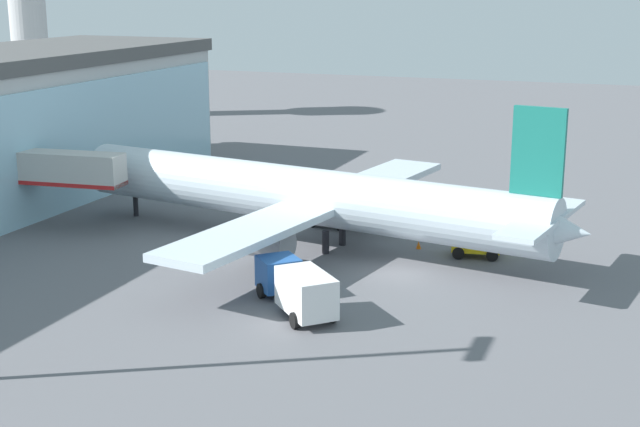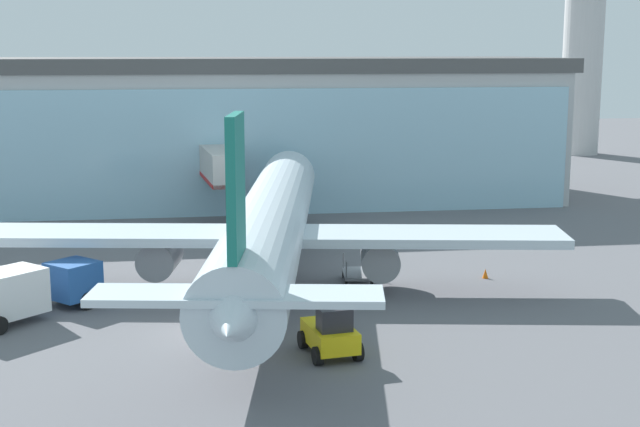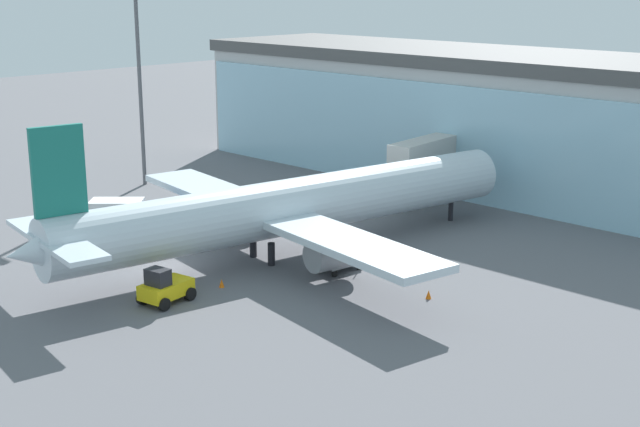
{
  "view_description": "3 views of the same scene",
  "coord_description": "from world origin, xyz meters",
  "px_view_note": "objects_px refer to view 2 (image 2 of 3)",
  "views": [
    {
      "loc": [
        -52.76,
        -14.22,
        17.9
      ],
      "look_at": [
        4.19,
        7.18,
        2.21
      ],
      "focal_mm": 50.0,
      "sensor_mm": 36.0,
      "label": 1
    },
    {
      "loc": [
        -0.95,
        -40.65,
        13.25
      ],
      "look_at": [
        6.42,
        7.78,
        4.14
      ],
      "focal_mm": 50.0,
      "sensor_mm": 36.0,
      "label": 2
    },
    {
      "loc": [
        47.38,
        -34.0,
        19.23
      ],
      "look_at": [
        6.75,
        7.99,
        3.66
      ],
      "focal_mm": 50.0,
      "sensor_mm": 36.0,
      "label": 3
    }
  ],
  "objects_px": {
    "baggage_cart": "(357,274)",
    "pushback_tug": "(331,334)",
    "catering_truck": "(26,290)",
    "safety_cone_nose": "(323,320)",
    "airplane": "(270,225)",
    "safety_cone_wingtip": "(485,274)",
    "jet_bridge": "(217,165)"
  },
  "relations": [
    {
      "from": "baggage_cart",
      "to": "pushback_tug",
      "type": "xyz_separation_m",
      "value": [
        -3.51,
        -11.91,
        0.47
      ]
    },
    {
      "from": "catering_truck",
      "to": "safety_cone_nose",
      "type": "bearing_deg",
      "value": -57.54
    },
    {
      "from": "catering_truck",
      "to": "pushback_tug",
      "type": "height_order",
      "value": "catering_truck"
    },
    {
      "from": "airplane",
      "to": "pushback_tug",
      "type": "distance_m",
      "value": 12.23
    },
    {
      "from": "pushback_tug",
      "to": "safety_cone_wingtip",
      "type": "relative_size",
      "value": 6.24
    },
    {
      "from": "airplane",
      "to": "baggage_cart",
      "type": "distance_m",
      "value": 5.82
    },
    {
      "from": "pushback_tug",
      "to": "airplane",
      "type": "bearing_deg",
      "value": -1.44
    },
    {
      "from": "pushback_tug",
      "to": "safety_cone_wingtip",
      "type": "xyz_separation_m",
      "value": [
        11.1,
        11.73,
        -0.7
      ]
    },
    {
      "from": "airplane",
      "to": "baggage_cart",
      "type": "bearing_deg",
      "value": -79.75
    },
    {
      "from": "airplane",
      "to": "pushback_tug",
      "type": "relative_size",
      "value": 11.72
    },
    {
      "from": "jet_bridge",
      "to": "safety_cone_wingtip",
      "type": "bearing_deg",
      "value": -149.41
    },
    {
      "from": "safety_cone_nose",
      "to": "jet_bridge",
      "type": "bearing_deg",
      "value": 98.22
    },
    {
      "from": "catering_truck",
      "to": "safety_cone_nose",
      "type": "xyz_separation_m",
      "value": [
        14.36,
        -3.35,
        -1.19
      ]
    },
    {
      "from": "jet_bridge",
      "to": "pushback_tug",
      "type": "bearing_deg",
      "value": -179.15
    },
    {
      "from": "pushback_tug",
      "to": "baggage_cart",
      "type": "bearing_deg",
      "value": -24.92
    },
    {
      "from": "jet_bridge",
      "to": "airplane",
      "type": "distance_m",
      "value": 20.09
    },
    {
      "from": "airplane",
      "to": "pushback_tug",
      "type": "height_order",
      "value": "airplane"
    },
    {
      "from": "airplane",
      "to": "baggage_cart",
      "type": "height_order",
      "value": "airplane"
    },
    {
      "from": "catering_truck",
      "to": "safety_cone_wingtip",
      "type": "distance_m",
      "value": 25.52
    },
    {
      "from": "jet_bridge",
      "to": "baggage_cart",
      "type": "distance_m",
      "value": 21.53
    },
    {
      "from": "jet_bridge",
      "to": "safety_cone_wingtip",
      "type": "distance_m",
      "value": 25.28
    },
    {
      "from": "catering_truck",
      "to": "pushback_tug",
      "type": "bearing_deg",
      "value": -72.63
    },
    {
      "from": "pushback_tug",
      "to": "safety_cone_wingtip",
      "type": "bearing_deg",
      "value": -51.93
    },
    {
      "from": "safety_cone_wingtip",
      "to": "jet_bridge",
      "type": "bearing_deg",
      "value": 126.33
    },
    {
      "from": "safety_cone_wingtip",
      "to": "catering_truck",
      "type": "bearing_deg",
      "value": -170.54
    },
    {
      "from": "safety_cone_nose",
      "to": "pushback_tug",
      "type": "bearing_deg",
      "value": -94.33
    },
    {
      "from": "jet_bridge",
      "to": "safety_cone_wingtip",
      "type": "height_order",
      "value": "jet_bridge"
    },
    {
      "from": "safety_cone_nose",
      "to": "safety_cone_wingtip",
      "type": "xyz_separation_m",
      "value": [
        10.78,
        7.54,
        0.0
      ]
    },
    {
      "from": "catering_truck",
      "to": "pushback_tug",
      "type": "xyz_separation_m",
      "value": [
        14.04,
        -7.54,
        -0.49
      ]
    },
    {
      "from": "jet_bridge",
      "to": "baggage_cart",
      "type": "bearing_deg",
      "value": -165.91
    },
    {
      "from": "airplane",
      "to": "safety_cone_wingtip",
      "type": "height_order",
      "value": "airplane"
    },
    {
      "from": "airplane",
      "to": "catering_truck",
      "type": "xyz_separation_m",
      "value": [
        -12.57,
        -4.33,
        -2.04
      ]
    }
  ]
}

